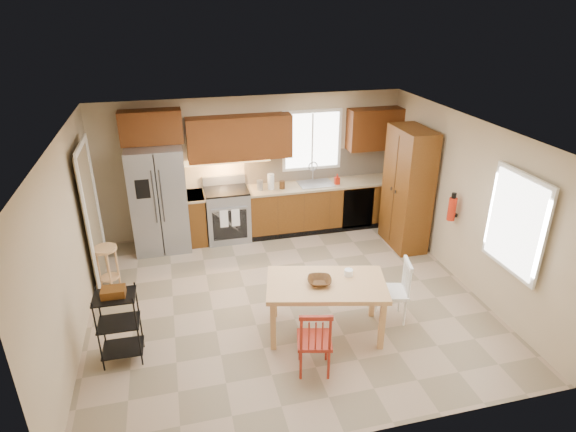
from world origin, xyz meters
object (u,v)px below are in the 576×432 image
at_px(chair_red, 314,339).
at_px(chair_white, 392,291).
at_px(soap_bottle, 337,179).
at_px(table_jar, 348,274).
at_px(dining_table, 325,308).
at_px(utility_cart, 119,326).
at_px(table_bowl, 319,284).
at_px(bar_stool, 108,268).
at_px(fire_extinguisher, 452,209).
at_px(refrigerator, 159,199).
at_px(range_stove, 228,215).
at_px(pantry, 408,189).

height_order(chair_red, chair_white, same).
relative_size(soap_bottle, table_jar, 1.55).
xyz_separation_m(dining_table, utility_cart, (-2.54, 0.09, 0.11)).
bearing_deg(utility_cart, table_bowl, -0.79).
xyz_separation_m(soap_bottle, bar_stool, (-3.98, -1.18, -0.64)).
distance_m(table_bowl, bar_stool, 3.26).
relative_size(fire_extinguisher, dining_table, 0.24).
xyz_separation_m(refrigerator, chair_red, (1.67, -3.61, -0.47)).
xyz_separation_m(refrigerator, range_stove, (1.15, 0.06, -0.45)).
relative_size(fire_extinguisher, table_jar, 2.92).
bearing_deg(chair_red, table_bowl, 82.21).
bearing_deg(fire_extinguisher, range_stove, 147.38).
bearing_deg(range_stove, dining_table, -73.95).
xyz_separation_m(soap_bottle, utility_cart, (-3.70, -2.84, -0.52)).
bearing_deg(utility_cart, range_stove, 61.58).
distance_m(range_stove, table_jar, 3.17).
height_order(pantry, bar_stool, pantry).
height_order(pantry, chair_white, pantry).
bearing_deg(table_bowl, pantry, 42.63).
bearing_deg(refrigerator, chair_white, -44.40).
bearing_deg(chair_red, dining_table, 75.42).
bearing_deg(utility_cart, pantry, 23.94).
distance_m(soap_bottle, pantry, 1.31).
height_order(chair_red, table_bowl, chair_red).
xyz_separation_m(pantry, chair_red, (-2.46, -2.68, -0.61)).
xyz_separation_m(table_jar, utility_cart, (-2.86, -0.01, -0.29)).
xyz_separation_m(fire_extinguisher, chair_white, (-1.36, -0.93, -0.66)).
height_order(chair_white, table_bowl, chair_white).
relative_size(chair_red, utility_cart, 0.92).
height_order(refrigerator, utility_cart, refrigerator).
distance_m(table_jar, utility_cart, 2.88).
relative_size(dining_table, table_jar, 12.19).
height_order(refrigerator, chair_red, refrigerator).
xyz_separation_m(soap_bottle, fire_extinguisher, (1.15, -1.95, 0.10)).
bearing_deg(dining_table, refrigerator, 138.03).
bearing_deg(pantry, chair_white, -120.41).
bearing_deg(table_jar, utility_cart, -179.87).
relative_size(chair_red, table_bowl, 2.90).
xyz_separation_m(range_stove, pantry, (2.98, -0.99, 0.59)).
bearing_deg(range_stove, soap_bottle, -2.40).
relative_size(pantry, table_jar, 17.06).
relative_size(pantry, chair_white, 2.38).
bearing_deg(bar_stool, fire_extinguisher, 6.23).
relative_size(chair_red, chair_white, 1.00).
height_order(refrigerator, bar_stool, refrigerator).
bearing_deg(refrigerator, utility_cart, -100.25).
distance_m(fire_extinguisher, table_jar, 2.20).
distance_m(dining_table, table_jar, 0.53).
distance_m(range_stove, pantry, 3.19).
height_order(refrigerator, table_jar, refrigerator).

